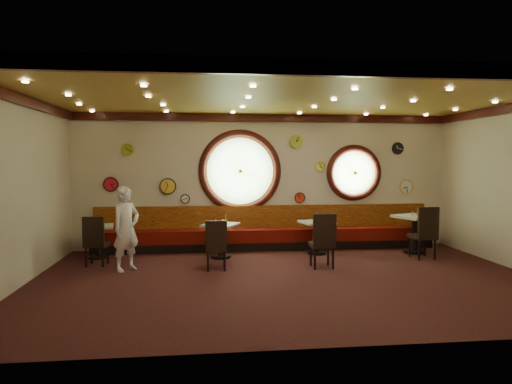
% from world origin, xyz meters
% --- Properties ---
extents(floor, '(9.00, 6.00, 0.00)m').
position_xyz_m(floor, '(0.00, 0.00, 0.00)').
color(floor, black).
rests_on(floor, ground).
extents(ceiling, '(9.00, 6.00, 0.02)m').
position_xyz_m(ceiling, '(0.00, 0.00, 3.20)').
color(ceiling, '#B88C34').
rests_on(ceiling, wall_back).
extents(wall_back, '(9.00, 0.02, 3.20)m').
position_xyz_m(wall_back, '(0.00, 3.00, 1.60)').
color(wall_back, beige).
rests_on(wall_back, floor).
extents(wall_front, '(9.00, 0.02, 3.20)m').
position_xyz_m(wall_front, '(0.00, -3.00, 1.60)').
color(wall_front, beige).
rests_on(wall_front, floor).
extents(wall_left, '(0.02, 6.00, 3.20)m').
position_xyz_m(wall_left, '(-4.50, 0.00, 1.60)').
color(wall_left, beige).
rests_on(wall_left, floor).
extents(molding_back, '(9.00, 0.10, 0.18)m').
position_xyz_m(molding_back, '(0.00, 2.95, 3.11)').
color(molding_back, '#340E09').
rests_on(molding_back, wall_back).
extents(molding_front, '(9.00, 0.10, 0.18)m').
position_xyz_m(molding_front, '(0.00, -2.95, 3.11)').
color(molding_front, '#340E09').
rests_on(molding_front, wall_back).
extents(molding_left, '(0.10, 6.00, 0.18)m').
position_xyz_m(molding_left, '(-4.45, 0.00, 3.11)').
color(molding_left, '#340E09').
rests_on(molding_left, wall_back).
extents(banquette_base, '(8.00, 0.55, 0.20)m').
position_xyz_m(banquette_base, '(0.00, 2.72, 0.10)').
color(banquette_base, black).
rests_on(banquette_base, floor).
extents(banquette_seat, '(8.00, 0.55, 0.30)m').
position_xyz_m(banquette_seat, '(0.00, 2.72, 0.35)').
color(banquette_seat, '#550B07').
rests_on(banquette_seat, banquette_base).
extents(banquette_back, '(8.00, 0.10, 0.55)m').
position_xyz_m(banquette_back, '(0.00, 2.94, 0.75)').
color(banquette_back, '#651108').
rests_on(banquette_back, wall_back).
extents(porthole_left_glass, '(1.66, 0.02, 1.66)m').
position_xyz_m(porthole_left_glass, '(-0.60, 3.00, 1.85)').
color(porthole_left_glass, '#89C073').
rests_on(porthole_left_glass, wall_back).
extents(porthole_left_frame, '(1.98, 0.18, 1.98)m').
position_xyz_m(porthole_left_frame, '(-0.60, 2.98, 1.85)').
color(porthole_left_frame, '#340E09').
rests_on(porthole_left_frame, wall_back).
extents(porthole_left_ring, '(1.61, 0.03, 1.61)m').
position_xyz_m(porthole_left_ring, '(-0.60, 2.95, 1.85)').
color(porthole_left_ring, gold).
rests_on(porthole_left_ring, wall_back).
extents(porthole_right_glass, '(1.10, 0.02, 1.10)m').
position_xyz_m(porthole_right_glass, '(2.20, 3.00, 1.80)').
color(porthole_right_glass, '#89C073').
rests_on(porthole_right_glass, wall_back).
extents(porthole_right_frame, '(1.38, 0.18, 1.38)m').
position_xyz_m(porthole_right_frame, '(2.20, 2.98, 1.80)').
color(porthole_right_frame, '#340E09').
rests_on(porthole_right_frame, wall_back).
extents(porthole_right_ring, '(1.09, 0.03, 1.09)m').
position_xyz_m(porthole_right_ring, '(2.20, 2.95, 1.80)').
color(porthole_right_ring, gold).
rests_on(porthole_right_ring, wall_back).
extents(wall_clock_0, '(0.26, 0.03, 0.26)m').
position_xyz_m(wall_clock_0, '(-3.20, 2.96, 2.35)').
color(wall_clock_0, '#92B424').
rests_on(wall_clock_0, wall_back).
extents(wall_clock_1, '(0.36, 0.03, 0.36)m').
position_xyz_m(wall_clock_1, '(-2.30, 2.96, 1.50)').
color(wall_clock_1, gold).
rests_on(wall_clock_1, wall_back).
extents(wall_clock_2, '(0.24, 0.03, 0.24)m').
position_xyz_m(wall_clock_2, '(0.85, 2.96, 1.20)').
color(wall_clock_2, red).
rests_on(wall_clock_2, wall_back).
extents(wall_clock_3, '(0.32, 0.03, 0.32)m').
position_xyz_m(wall_clock_3, '(-3.60, 2.96, 1.55)').
color(wall_clock_3, red).
rests_on(wall_clock_3, wall_back).
extents(wall_clock_4, '(0.34, 0.03, 0.34)m').
position_xyz_m(wall_clock_4, '(3.55, 2.96, 1.45)').
color(wall_clock_4, silver).
rests_on(wall_clock_4, wall_back).
extents(wall_clock_5, '(0.28, 0.03, 0.28)m').
position_xyz_m(wall_clock_5, '(3.30, 2.96, 2.40)').
color(wall_clock_5, black).
rests_on(wall_clock_5, wall_back).
extents(wall_clock_6, '(0.22, 0.03, 0.22)m').
position_xyz_m(wall_clock_6, '(1.35, 2.96, 1.95)').
color(wall_clock_6, '#F9FE54').
rests_on(wall_clock_6, wall_back).
extents(wall_clock_7, '(0.30, 0.03, 0.30)m').
position_xyz_m(wall_clock_7, '(0.75, 2.96, 2.55)').
color(wall_clock_7, '#A6C43D').
rests_on(wall_clock_7, wall_back).
extents(wall_clock_8, '(0.20, 0.03, 0.20)m').
position_xyz_m(wall_clock_8, '(-1.90, 2.96, 1.20)').
color(wall_clock_8, white).
rests_on(wall_clock_8, wall_back).
extents(table_a, '(0.74, 0.74, 0.71)m').
position_xyz_m(table_a, '(-3.74, 2.15, 0.45)').
color(table_a, black).
rests_on(table_a, floor).
extents(table_b, '(0.90, 0.90, 0.75)m').
position_xyz_m(table_b, '(-1.11, 1.90, 0.47)').
color(table_b, black).
rests_on(table_b, floor).
extents(table_c, '(0.79, 0.79, 0.74)m').
position_xyz_m(table_c, '(1.06, 2.07, 0.47)').
color(table_c, black).
rests_on(table_c, floor).
extents(table_d, '(1.02, 1.02, 0.86)m').
position_xyz_m(table_d, '(3.29, 1.92, 0.54)').
color(table_d, black).
rests_on(table_d, floor).
extents(chair_a, '(0.46, 0.46, 0.62)m').
position_xyz_m(chair_a, '(-3.61, 1.38, 0.57)').
color(chair_a, black).
rests_on(chair_a, floor).
extents(chair_b, '(0.41, 0.41, 0.60)m').
position_xyz_m(chair_b, '(-1.23, 0.76, 0.56)').
color(chair_b, black).
rests_on(chair_b, floor).
extents(chair_c, '(0.45, 0.45, 0.67)m').
position_xyz_m(chair_c, '(0.84, 0.69, 0.62)').
color(chair_c, black).
rests_on(chair_c, floor).
extents(chair_d, '(0.52, 0.52, 0.70)m').
position_xyz_m(chair_d, '(3.22, 1.27, 0.64)').
color(chair_d, black).
rests_on(chair_d, floor).
extents(condiment_a_salt, '(0.04, 0.04, 0.11)m').
position_xyz_m(condiment_a_salt, '(-3.82, 2.22, 0.77)').
color(condiment_a_salt, silver).
rests_on(condiment_a_salt, table_a).
extents(condiment_b_salt, '(0.03, 0.03, 0.09)m').
position_xyz_m(condiment_b_salt, '(-1.22, 1.93, 0.79)').
color(condiment_b_salt, silver).
rests_on(condiment_b_salt, table_b).
extents(condiment_c_salt, '(0.03, 0.03, 0.10)m').
position_xyz_m(condiment_c_salt, '(1.01, 2.11, 0.79)').
color(condiment_c_salt, '#BCBCC1').
rests_on(condiment_c_salt, table_c).
extents(condiment_d_salt, '(0.03, 0.03, 0.09)m').
position_xyz_m(condiment_d_salt, '(3.26, 2.00, 0.90)').
color(condiment_d_salt, silver).
rests_on(condiment_d_salt, table_d).
extents(condiment_a_pepper, '(0.04, 0.04, 0.11)m').
position_xyz_m(condiment_a_pepper, '(-3.72, 2.10, 0.77)').
color(condiment_a_pepper, silver).
rests_on(condiment_a_pepper, table_a).
extents(condiment_b_pepper, '(0.04, 0.04, 0.10)m').
position_xyz_m(condiment_b_pepper, '(-1.05, 1.89, 0.79)').
color(condiment_b_pepper, silver).
rests_on(condiment_b_pepper, table_b).
extents(condiment_c_pepper, '(0.04, 0.04, 0.10)m').
position_xyz_m(condiment_c_pepper, '(1.09, 2.06, 0.79)').
color(condiment_c_pepper, silver).
rests_on(condiment_c_pepper, table_c).
extents(condiment_d_pepper, '(0.04, 0.04, 0.11)m').
position_xyz_m(condiment_d_pepper, '(3.36, 1.92, 0.92)').
color(condiment_d_pepper, '#BABABE').
rests_on(condiment_d_pepper, table_d).
extents(condiment_a_bottle, '(0.04, 0.04, 0.14)m').
position_xyz_m(condiment_a_bottle, '(-3.67, 2.24, 0.78)').
color(condiment_a_bottle, gold).
rests_on(condiment_a_bottle, table_a).
extents(condiment_b_bottle, '(0.06, 0.06, 0.18)m').
position_xyz_m(condiment_b_bottle, '(-0.99, 1.98, 0.84)').
color(condiment_b_bottle, yellow).
rests_on(condiment_b_bottle, table_b).
extents(condiment_c_bottle, '(0.05, 0.05, 0.14)m').
position_xyz_m(condiment_c_bottle, '(1.11, 2.21, 0.81)').
color(condiment_c_bottle, gold).
rests_on(condiment_c_bottle, table_c).
extents(condiment_d_bottle, '(0.05, 0.05, 0.16)m').
position_xyz_m(condiment_d_bottle, '(3.40, 2.03, 0.94)').
color(condiment_d_bottle, gold).
rests_on(condiment_d_bottle, table_d).
extents(waiter, '(0.68, 0.70, 1.61)m').
position_xyz_m(waiter, '(-2.93, 0.96, 0.81)').
color(waiter, white).
rests_on(waiter, floor).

